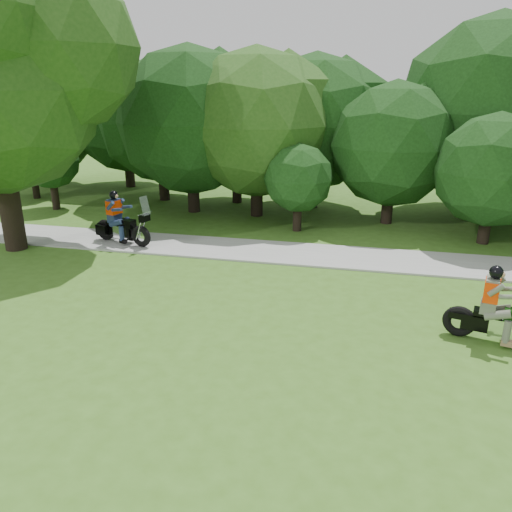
# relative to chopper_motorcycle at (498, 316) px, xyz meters

# --- Properties ---
(ground) EXTENTS (100.00, 100.00, 0.00)m
(ground) POSITION_rel_chopper_motorcycle_xyz_m (-3.52, -3.19, -0.63)
(ground) COLOR #3A631C
(ground) RESTS_ON ground
(walkway) EXTENTS (60.00, 2.20, 0.06)m
(walkway) POSITION_rel_chopper_motorcycle_xyz_m (-3.52, 4.81, -0.60)
(walkway) COLOR gray
(walkway) RESTS_ON ground
(tree_line) EXTENTS (39.21, 11.48, 7.84)m
(tree_line) POSITION_rel_chopper_motorcycle_xyz_m (-2.84, 11.34, 2.96)
(tree_line) COLOR black
(tree_line) RESTS_ON ground
(chopper_motorcycle) EXTENTS (2.35, 0.95, 1.70)m
(chopper_motorcycle) POSITION_rel_chopper_motorcycle_xyz_m (0.00, 0.00, 0.00)
(chopper_motorcycle) COLOR black
(chopper_motorcycle) RESTS_ON ground
(touring_motorcycle) EXTENTS (2.29, 1.14, 1.78)m
(touring_motorcycle) POSITION_rel_chopper_motorcycle_xyz_m (-10.90, 4.53, 0.08)
(touring_motorcycle) COLOR black
(touring_motorcycle) RESTS_ON walkway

